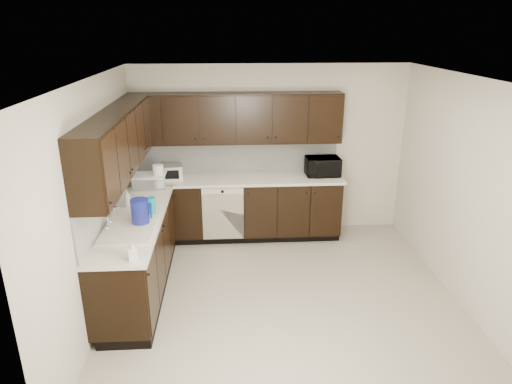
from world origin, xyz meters
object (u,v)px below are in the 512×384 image
(toaster_oven, at_px, (171,172))
(storage_bin, at_px, (149,181))
(sink, at_px, (130,234))
(microwave, at_px, (323,166))
(blue_pitcher, at_px, (140,212))

(toaster_oven, xyz_separation_m, storage_bin, (-0.26, -0.35, -0.01))
(sink, relative_size, microwave, 1.69)
(storage_bin, bearing_deg, microwave, 8.58)
(microwave, bearing_deg, blue_pitcher, -147.87)
(toaster_oven, bearing_deg, microwave, -7.25)
(storage_bin, xyz_separation_m, blue_pitcher, (0.10, -1.23, 0.06))
(blue_pitcher, bearing_deg, sink, -126.89)
(sink, bearing_deg, microwave, 35.43)
(microwave, distance_m, toaster_oven, 2.18)
(storage_bin, bearing_deg, sink, -89.94)
(sink, bearing_deg, blue_pitcher, 52.02)
(microwave, xyz_separation_m, blue_pitcher, (-2.33, -1.60, 0.01))
(microwave, distance_m, blue_pitcher, 2.83)
(toaster_oven, height_order, storage_bin, toaster_oven)
(sink, distance_m, toaster_oven, 1.73)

